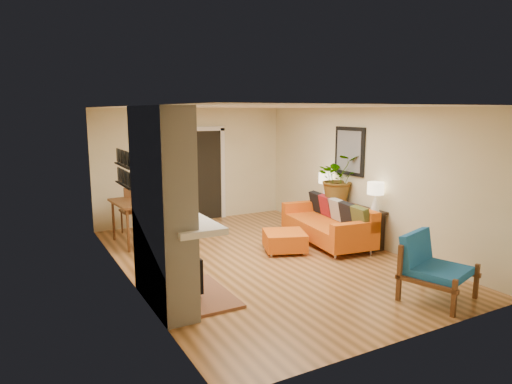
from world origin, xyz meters
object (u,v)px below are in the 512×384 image
dining_table (140,209)px  lamp_near (375,193)px  blue_chair (430,263)px  lamp_far (326,182)px  houseplant (339,178)px  ottoman (285,240)px  console_table (348,212)px  sofa (330,223)px

dining_table → lamp_near: bearing=-34.8°
blue_chair → lamp_far: 3.63m
blue_chair → houseplant: 3.24m
lamp_near → ottoman: bearing=154.8°
ottoman → houseplant: (1.48, 0.34, 1.00)m
ottoman → console_table: console_table is taller
console_table → lamp_near: size_ratio=3.43×
sofa → blue_chair: bearing=-99.7°
lamp_near → dining_table: bearing=145.2°
ottoman → dining_table: size_ratio=0.49×
console_table → houseplant: houseplant is taller
ottoman → dining_table: (-2.15, 1.82, 0.46)m
lamp_far → houseplant: (-0.01, -0.43, 0.15)m
blue_chair → lamp_near: lamp_near is taller
dining_table → lamp_far: lamp_far is taller
dining_table → blue_chair: bearing=-58.4°
sofa → blue_chair: size_ratio=2.14×
sofa → dining_table: dining_table is taller
lamp_far → houseplant: bearing=-91.3°
lamp_far → lamp_near: bearing=-90.0°
console_table → houseplant: size_ratio=1.90×
blue_chair → ottoman: bearing=103.2°
ottoman → dining_table: dining_table is taller
houseplant → dining_table: bearing=157.7°
blue_chair → houseplant: houseplant is taller
dining_table → houseplant: (3.63, -1.49, 0.54)m
sofa → blue_chair: (-0.48, -2.82, 0.11)m
lamp_far → houseplant: houseplant is taller
blue_chair → lamp_near: bearing=67.0°
blue_chair → lamp_far: size_ratio=1.97×
sofa → console_table: bearing=-10.5°
dining_table → houseplant: bearing=-22.3°
lamp_far → houseplant: size_ratio=0.55×
ottoman → blue_chair: bearing=-76.8°
sofa → console_table: size_ratio=1.23×
ottoman → dining_table: bearing=139.7°
ottoman → console_table: bearing=1.5°
ottoman → lamp_far: bearing=27.3°
blue_chair → lamp_near: size_ratio=1.97×
blue_chair → lamp_near: (0.85, 2.01, 0.58)m
sofa → lamp_near: 1.12m
sofa → lamp_far: (0.37, 0.66, 0.69)m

